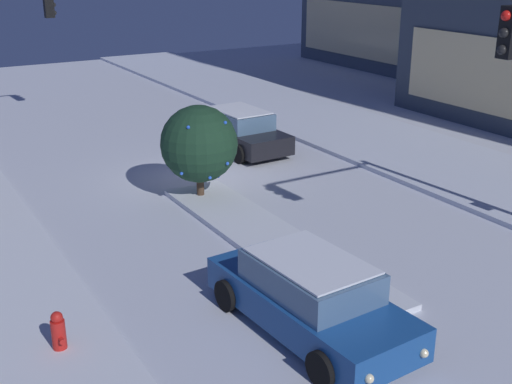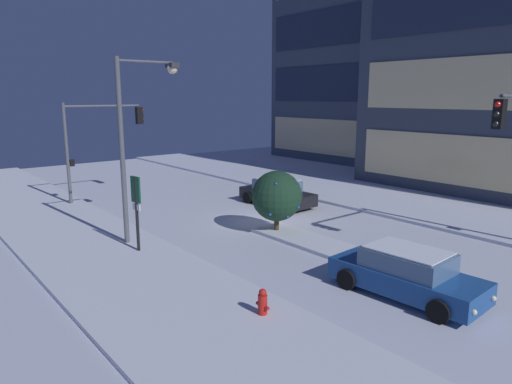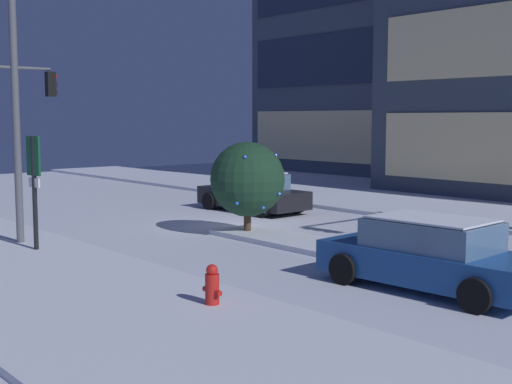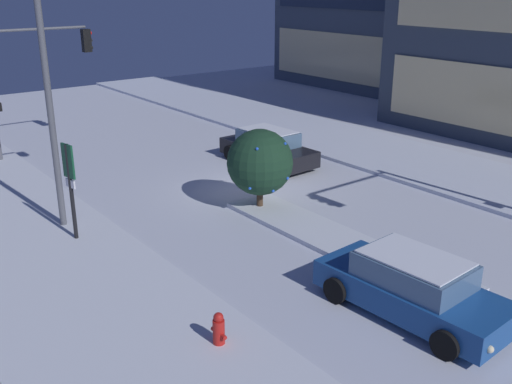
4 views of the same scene
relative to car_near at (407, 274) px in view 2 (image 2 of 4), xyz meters
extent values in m
plane|color=silver|center=(-9.14, 2.06, -0.71)|extent=(52.00, 52.00, 0.00)
cube|color=silver|center=(-9.14, -5.89, -0.64)|extent=(52.00, 5.20, 0.14)
cube|color=silver|center=(-9.14, 10.00, -0.64)|extent=(52.00, 5.20, 0.14)
cube|color=silver|center=(-3.89, 1.49, -0.64)|extent=(9.00, 1.80, 0.14)
cube|color=#F9E09E|center=(-4.26, 14.80, 1.54)|extent=(17.67, 0.10, 3.01)
cube|color=#F9E09E|center=(-4.26, 14.80, 6.05)|extent=(17.67, 0.10, 3.01)
cube|color=#424C5B|center=(-22.16, 25.07, 8.84)|extent=(13.78, 10.68, 19.11)
cube|color=#F9E09E|center=(-22.16, 19.69, 1.68)|extent=(12.40, 0.10, 3.18)
cube|color=#232D42|center=(-22.16, 19.69, 6.45)|extent=(12.40, 0.10, 3.18)
cube|color=#232D42|center=(-22.16, 19.69, 11.23)|extent=(12.40, 0.10, 3.18)
cube|color=#19478C|center=(0.00, 0.00, -0.18)|extent=(4.70, 2.12, 0.66)
cube|color=slate|center=(0.00, 0.00, 0.43)|extent=(2.58, 1.81, 0.60)
cube|color=white|center=(0.00, 0.00, 0.76)|extent=(2.39, 1.69, 0.04)
sphere|color=#F9E5B2|center=(2.28, 0.76, -0.22)|extent=(0.16, 0.16, 0.16)
sphere|color=#F9E5B2|center=(2.35, -0.50, -0.22)|extent=(0.16, 0.16, 0.16)
cylinder|color=black|center=(1.46, 1.01, -0.38)|extent=(0.67, 0.26, 0.66)
cylinder|color=black|center=(1.57, -0.84, -0.38)|extent=(0.67, 0.26, 0.66)
cylinder|color=black|center=(-1.57, 0.84, -0.38)|extent=(0.67, 0.26, 0.66)
cylinder|color=black|center=(-1.46, -1.01, -0.38)|extent=(0.67, 0.26, 0.66)
cube|color=black|center=(-11.51, 4.94, -0.18)|extent=(4.57, 1.97, 0.66)
cube|color=slate|center=(-11.51, 4.94, 0.43)|extent=(2.49, 1.71, 0.60)
cube|color=white|center=(-11.51, 4.94, 0.76)|extent=(2.31, 1.60, 0.04)
sphere|color=#F9E5B2|center=(-13.76, 4.24, -0.22)|extent=(0.16, 0.16, 0.16)
sphere|color=#F9E5B2|center=(-13.80, 5.47, -0.22)|extent=(0.16, 0.16, 0.16)
cylinder|color=black|center=(-12.96, 3.98, -0.38)|extent=(0.67, 0.24, 0.66)
cylinder|color=black|center=(-13.02, 5.79, -0.38)|extent=(0.67, 0.24, 0.66)
cylinder|color=black|center=(-9.99, 4.09, -0.38)|extent=(0.67, 0.24, 0.66)
cylinder|color=black|center=(-10.05, 5.89, -0.38)|extent=(0.67, 0.24, 0.66)
cube|color=black|center=(0.38, 4.30, 4.73)|extent=(0.32, 0.36, 1.00)
sphere|color=red|center=(0.38, 4.11, 5.05)|extent=(0.20, 0.20, 0.20)
sphere|color=black|center=(0.38, 4.11, 4.73)|extent=(0.20, 0.20, 0.20)
sphere|color=black|center=(0.38, 4.11, 4.41)|extent=(0.20, 0.20, 0.20)
cylinder|color=#565960|center=(-18.74, -4.09, 2.13)|extent=(0.18, 0.18, 5.69)
cylinder|color=#565960|center=(-18.74, -1.91, 4.78)|extent=(0.12, 4.36, 0.12)
cube|color=black|center=(-18.74, 0.27, 4.18)|extent=(0.32, 0.36, 1.00)
sphere|color=red|center=(-18.74, 0.46, 4.50)|extent=(0.20, 0.20, 0.20)
sphere|color=black|center=(-18.74, 0.46, 4.18)|extent=(0.20, 0.20, 0.20)
sphere|color=black|center=(-18.74, 0.46, 3.86)|extent=(0.20, 0.20, 0.20)
cube|color=black|center=(-18.74, -3.87, 1.69)|extent=(0.20, 0.24, 0.36)
cylinder|color=#565960|center=(-10.04, -4.59, 3.05)|extent=(0.20, 0.20, 7.52)
cylinder|color=#565960|center=(-10.01, -3.42, 6.66)|extent=(0.17, 2.34, 0.10)
cube|color=#333338|center=(-9.98, -2.25, 6.56)|extent=(0.56, 0.36, 0.20)
sphere|color=#F9E5B2|center=(-9.98, -2.25, 6.43)|extent=(0.44, 0.44, 0.44)
cylinder|color=red|center=(-1.61, -4.38, -0.36)|extent=(0.26, 0.26, 0.70)
sphere|color=red|center=(-1.61, -4.38, 0.06)|extent=(0.22, 0.22, 0.22)
cylinder|color=red|center=(-1.79, -4.38, -0.33)|extent=(0.12, 0.10, 0.10)
cylinder|color=red|center=(-1.43, -4.38, -0.33)|extent=(0.12, 0.10, 0.10)
cylinder|color=black|center=(-8.78, -4.68, 0.82)|extent=(0.12, 0.12, 3.06)
cube|color=#144C2D|center=(-8.78, -4.68, 1.84)|extent=(0.55, 0.15, 1.01)
cube|color=white|center=(-8.78, -4.68, 1.16)|extent=(0.44, 0.12, 0.24)
cylinder|color=#473323|center=(-7.52, 1.37, -0.34)|extent=(0.22, 0.22, 0.74)
sphere|color=#193823|center=(-7.52, 1.37, 0.98)|extent=(2.24, 2.24, 2.24)
sphere|color=blue|center=(-7.79, 1.86, 0.00)|extent=(0.10, 0.10, 0.10)
sphere|color=blue|center=(-6.53, 1.75, 0.60)|extent=(0.10, 0.10, 0.10)
sphere|color=blue|center=(-7.02, 0.56, 0.37)|extent=(0.10, 0.10, 0.10)
sphere|color=blue|center=(-6.89, 0.75, 1.70)|extent=(0.10, 0.10, 0.10)
sphere|color=blue|center=(-6.79, 1.84, 1.71)|extent=(0.10, 0.10, 0.10)
sphere|color=blue|center=(-7.28, 1.84, -0.01)|extent=(0.10, 0.10, 0.10)
sphere|color=blue|center=(-6.70, 1.28, 0.21)|extent=(0.10, 0.10, 0.10)
sphere|color=blue|center=(-7.97, 2.28, 1.48)|extent=(0.10, 0.10, 0.10)
camera|label=1|loc=(9.02, -6.57, 6.20)|focal=46.22mm
camera|label=2|loc=(7.44, -11.97, 5.31)|focal=32.49mm
camera|label=3|loc=(8.20, -11.71, 2.80)|focal=48.22mm
camera|label=4|loc=(7.46, -10.41, 6.80)|focal=41.61mm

